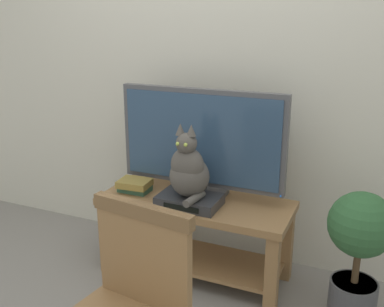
{
  "coord_description": "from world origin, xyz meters",
  "views": [
    {
      "loc": [
        0.99,
        -1.85,
        1.58
      ],
      "look_at": [
        -0.0,
        0.4,
        0.82
      ],
      "focal_mm": 41.8,
      "sensor_mm": 36.0,
      "label": 1
    }
  ],
  "objects_px": {
    "media_box": "(189,200)",
    "potted_plant": "(359,247)",
    "book_stack": "(135,185)",
    "tv_stand": "(195,224)",
    "cat": "(188,170)",
    "wooden_chair": "(126,305)",
    "tv": "(201,141)"
  },
  "relations": [
    {
      "from": "media_box",
      "to": "wooden_chair",
      "type": "height_order",
      "value": "wooden_chair"
    },
    {
      "from": "book_stack",
      "to": "potted_plant",
      "type": "xyz_separation_m",
      "value": [
        1.35,
        -0.04,
        -0.11
      ]
    },
    {
      "from": "tv",
      "to": "cat",
      "type": "height_order",
      "value": "tv"
    },
    {
      "from": "tv",
      "to": "media_box",
      "type": "height_order",
      "value": "tv"
    },
    {
      "from": "tv_stand",
      "to": "media_box",
      "type": "bearing_deg",
      "value": -91.83
    },
    {
      "from": "tv",
      "to": "cat",
      "type": "bearing_deg",
      "value": -90.54
    },
    {
      "from": "tv_stand",
      "to": "potted_plant",
      "type": "distance_m",
      "value": 0.96
    },
    {
      "from": "media_box",
      "to": "book_stack",
      "type": "xyz_separation_m",
      "value": [
        -0.4,
        0.05,
        0.01
      ]
    },
    {
      "from": "tv_stand",
      "to": "book_stack",
      "type": "height_order",
      "value": "book_stack"
    },
    {
      "from": "book_stack",
      "to": "tv",
      "type": "bearing_deg",
      "value": 16.95
    },
    {
      "from": "wooden_chair",
      "to": "potted_plant",
      "type": "relative_size",
      "value": 1.21
    },
    {
      "from": "book_stack",
      "to": "potted_plant",
      "type": "bearing_deg",
      "value": -1.8
    },
    {
      "from": "cat",
      "to": "potted_plant",
      "type": "xyz_separation_m",
      "value": [
        0.95,
        0.02,
        -0.3
      ]
    },
    {
      "from": "cat",
      "to": "wooden_chair",
      "type": "xyz_separation_m",
      "value": [
        0.17,
        -0.96,
        -0.21
      ]
    },
    {
      "from": "potted_plant",
      "to": "tv",
      "type": "bearing_deg",
      "value": 170.15
    },
    {
      "from": "tv_stand",
      "to": "cat",
      "type": "xyz_separation_m",
      "value": [
        -0.0,
        -0.1,
        0.39
      ]
    },
    {
      "from": "tv_stand",
      "to": "cat",
      "type": "bearing_deg",
      "value": -90.97
    },
    {
      "from": "potted_plant",
      "to": "wooden_chair",
      "type": "bearing_deg",
      "value": -128.39
    },
    {
      "from": "potted_plant",
      "to": "media_box",
      "type": "bearing_deg",
      "value": -179.36
    },
    {
      "from": "media_box",
      "to": "potted_plant",
      "type": "bearing_deg",
      "value": 0.64
    },
    {
      "from": "tv_stand",
      "to": "book_stack",
      "type": "bearing_deg",
      "value": -174.69
    },
    {
      "from": "tv_stand",
      "to": "tv",
      "type": "height_order",
      "value": "tv"
    },
    {
      "from": "media_box",
      "to": "book_stack",
      "type": "distance_m",
      "value": 0.4
    },
    {
      "from": "tv",
      "to": "book_stack",
      "type": "bearing_deg",
      "value": -163.05
    },
    {
      "from": "tv_stand",
      "to": "potted_plant",
      "type": "xyz_separation_m",
      "value": [
        0.95,
        -0.08,
        0.09
      ]
    },
    {
      "from": "tv_stand",
      "to": "book_stack",
      "type": "relative_size",
      "value": 5.64
    },
    {
      "from": "media_box",
      "to": "book_stack",
      "type": "bearing_deg",
      "value": 172.4
    },
    {
      "from": "tv_stand",
      "to": "wooden_chair",
      "type": "relative_size",
      "value": 1.3
    },
    {
      "from": "cat",
      "to": "potted_plant",
      "type": "height_order",
      "value": "cat"
    },
    {
      "from": "media_box",
      "to": "tv_stand",
      "type": "bearing_deg",
      "value": 88.17
    },
    {
      "from": "media_box",
      "to": "wooden_chair",
      "type": "bearing_deg",
      "value": -79.97
    },
    {
      "from": "tv",
      "to": "media_box",
      "type": "xyz_separation_m",
      "value": [
        -0.0,
        -0.18,
        -0.32
      ]
    }
  ]
}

